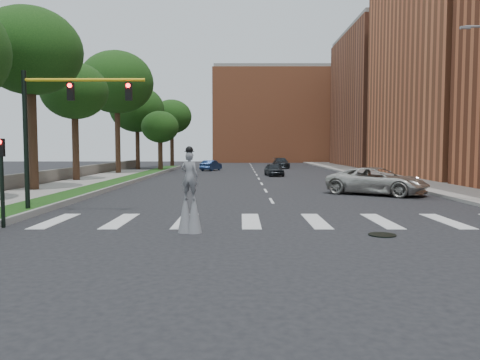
{
  "coord_description": "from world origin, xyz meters",
  "views": [
    {
      "loc": [
        -1.69,
        -17.29,
        2.91
      ],
      "look_at": [
        -1.71,
        0.0,
        1.7
      ],
      "focal_mm": 35.0,
      "sensor_mm": 36.0,
      "label": 1
    }
  ],
  "objects": [
    {
      "name": "car_near",
      "position": [
        1.72,
        30.3,
        0.66
      ],
      "size": [
        2.04,
        4.02,
        1.31
      ],
      "primitive_type": "imported",
      "rotation": [
        0.0,
        0.0,
        0.13
      ],
      "color": "black",
      "rests_on": "ground"
    },
    {
      "name": "median_curb",
      "position": [
        -10.45,
        20.0,
        0.14
      ],
      "size": [
        0.2,
        60.0,
        0.28
      ],
      "primitive_type": "cube",
      "color": "gray",
      "rests_on": "ground"
    },
    {
      "name": "traffic_signal",
      "position": [
        -9.78,
        3.0,
        4.15
      ],
      "size": [
        5.3,
        0.23,
        6.2
      ],
      "color": "black",
      "rests_on": "ground"
    },
    {
      "name": "stilt_performer",
      "position": [
        -3.42,
        -1.5,
        1.14
      ],
      "size": [
        0.83,
        0.6,
        2.95
      ],
      "rotation": [
        0.0,
        0.0,
        2.88
      ],
      "color": "#352015",
      "rests_on": "ground"
    },
    {
      "name": "manhole",
      "position": [
        3.0,
        -2.0,
        0.02
      ],
      "size": [
        0.9,
        0.9,
        0.04
      ],
      "primitive_type": "cylinder",
      "color": "black",
      "rests_on": "ground"
    },
    {
      "name": "suv_crossing",
      "position": [
        6.71,
        11.35,
        0.84
      ],
      "size": [
        6.57,
        5.76,
        1.68
      ],
      "primitive_type": "imported",
      "rotation": [
        0.0,
        0.0,
        0.96
      ],
      "color": "#B8B5AE",
      "rests_on": "ground"
    },
    {
      "name": "car_mid",
      "position": [
        -5.39,
        41.3,
        0.65
      ],
      "size": [
        2.65,
        4.2,
        1.31
      ],
      "primitive_type": "imported",
      "rotation": [
        0.0,
        0.0,
        2.79
      ],
      "color": "navy",
      "rests_on": "ground"
    },
    {
      "name": "secondary_signal",
      "position": [
        -10.3,
        -0.5,
        1.95
      ],
      "size": [
        0.25,
        0.21,
        3.23
      ],
      "color": "black",
      "rests_on": "ground"
    },
    {
      "name": "tree_6",
      "position": [
        -11.36,
        39.08,
        5.31
      ],
      "size": [
        4.49,
        4.49,
        7.27
      ],
      "color": "#352015",
      "rests_on": "ground"
    },
    {
      "name": "tree_7",
      "position": [
        -11.8,
        51.68,
        7.37
      ],
      "size": [
        5.86,
        5.86,
        9.91
      ],
      "color": "#352015",
      "rests_on": "ground"
    },
    {
      "name": "tree_5",
      "position": [
        -15.46,
        45.31,
        7.95
      ],
      "size": [
        7.2,
        7.2,
        11.04
      ],
      "color": "#352015",
      "rests_on": "ground"
    },
    {
      "name": "ground_plane",
      "position": [
        0.0,
        0.0,
        0.0
      ],
      "size": [
        160.0,
        160.0,
        0.0
      ],
      "primitive_type": "plane",
      "color": "black",
      "rests_on": "ground"
    },
    {
      "name": "tree_3",
      "position": [
        -15.52,
        21.94,
        7.55
      ],
      "size": [
        5.54,
        5.54,
        9.96
      ],
      "color": "#352015",
      "rests_on": "ground"
    },
    {
      "name": "tree_2",
      "position": [
        -15.13,
        13.02,
        9.0
      ],
      "size": [
        6.55,
        6.55,
        11.83
      ],
      "color": "#352015",
      "rests_on": "ground"
    },
    {
      "name": "sidewalk_right",
      "position": [
        12.5,
        25.0,
        0.09
      ],
      "size": [
        5.0,
        90.0,
        0.18
      ],
      "primitive_type": "cube",
      "color": "gray",
      "rests_on": "ground"
    },
    {
      "name": "sidewalk_left",
      "position": [
        -14.5,
        10.0,
        0.09
      ],
      "size": [
        4.0,
        60.0,
        0.18
      ],
      "primitive_type": "cube",
      "color": "gray",
      "rests_on": "ground"
    },
    {
      "name": "building_far",
      "position": [
        22.0,
        54.0,
        10.0
      ],
      "size": [
        16.0,
        22.0,
        20.0
      ],
      "primitive_type": "cube",
      "color": "brown",
      "rests_on": "ground"
    },
    {
      "name": "building_backdrop",
      "position": [
        6.0,
        78.0,
        9.0
      ],
      "size": [
        26.0,
        14.0,
        18.0
      ],
      "primitive_type": "cube",
      "color": "#C1653C",
      "rests_on": "ground"
    },
    {
      "name": "grass_median",
      "position": [
        -11.5,
        20.0,
        0.12
      ],
      "size": [
        2.0,
        60.0,
        0.25
      ],
      "primitive_type": "cube",
      "color": "#163D11",
      "rests_on": "ground"
    },
    {
      "name": "building_mid",
      "position": [
        22.0,
        30.0,
        12.0
      ],
      "size": [
        16.0,
        22.0,
        24.0
      ],
      "primitive_type": "cube",
      "color": "#C1653C",
      "rests_on": "ground"
    },
    {
      "name": "stone_wall",
      "position": [
        -17.0,
        22.0,
        0.55
      ],
      "size": [
        0.5,
        56.0,
        1.1
      ],
      "primitive_type": "cube",
      "color": "#5F5952",
      "rests_on": "ground"
    },
    {
      "name": "car_far",
      "position": [
        3.97,
        48.11,
        0.72
      ],
      "size": [
        2.16,
        5.05,
        1.45
      ],
      "primitive_type": "imported",
      "rotation": [
        0.0,
        0.0,
        0.03
      ],
      "color": "black",
      "rests_on": "ground"
    },
    {
      "name": "tree_4",
      "position": [
        -14.93,
        33.18,
        9.82
      ],
      "size": [
        7.82,
        7.82,
        13.18
      ],
      "color": "#352015",
      "rests_on": "ground"
    }
  ]
}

